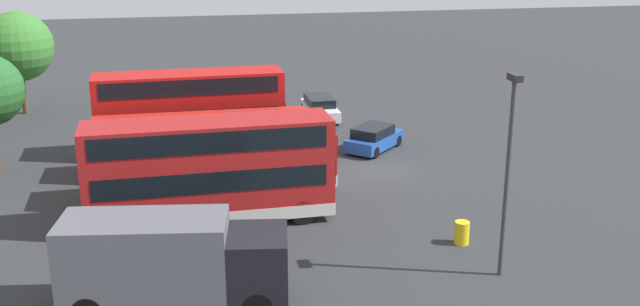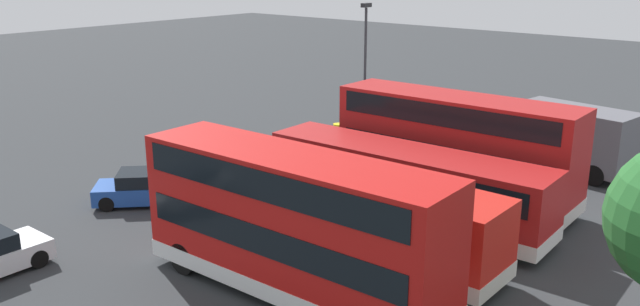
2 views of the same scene
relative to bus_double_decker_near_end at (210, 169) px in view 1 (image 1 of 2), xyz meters
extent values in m
plane|color=#2D3033|center=(5.44, -8.86, -2.45)|extent=(140.00, 140.00, 0.00)
cube|color=#A51919|center=(0.00, 0.00, 0.00)|extent=(2.80, 10.52, 4.20)
cube|color=silver|center=(0.00, 0.00, -1.82)|extent=(2.84, 10.56, 0.55)
cube|color=black|center=(0.00, 0.00, -0.20)|extent=(2.84, 9.72, 0.90)
cube|color=black|center=(0.00, 0.00, 1.50)|extent=(2.84, 9.72, 0.90)
cube|color=black|center=(0.13, -5.25, -0.20)|extent=(2.25, 0.11, 1.10)
cylinder|color=black|center=(1.22, -3.80, -1.90)|extent=(0.33, 1.11, 1.10)
cylinder|color=black|center=(-1.03, -3.85, -1.90)|extent=(0.33, 1.11, 1.10)
cylinder|color=black|center=(1.03, 3.86, -1.90)|extent=(0.33, 1.11, 1.10)
cylinder|color=black|center=(-1.22, 3.81, -1.90)|extent=(0.33, 1.11, 1.10)
cube|color=#A51919|center=(3.45, -0.25, -0.80)|extent=(2.96, 11.77, 2.60)
cube|color=silver|center=(3.45, -0.25, -1.82)|extent=(3.00, 11.81, 0.55)
cube|color=black|center=(3.45, -0.25, -0.20)|extent=(2.99, 10.97, 0.90)
cube|color=black|center=(3.66, -6.12, -0.20)|extent=(2.25, 0.14, 1.10)
cylinder|color=black|center=(4.73, -4.65, -1.90)|extent=(0.34, 1.11, 1.10)
cylinder|color=black|center=(2.48, -4.73, -1.90)|extent=(0.34, 1.11, 1.10)
cylinder|color=black|center=(4.42, 4.22, -1.90)|extent=(0.34, 1.11, 1.10)
cylinder|color=black|center=(2.17, 4.15, -1.90)|extent=(0.34, 1.11, 1.10)
cube|color=red|center=(7.07, -0.08, -0.80)|extent=(2.61, 11.14, 2.60)
cube|color=silver|center=(7.07, -0.08, -1.82)|extent=(2.65, 11.18, 0.55)
cube|color=black|center=(7.07, -0.08, -0.20)|extent=(2.67, 10.34, 0.90)
cube|color=black|center=(7.10, -5.67, -0.20)|extent=(2.25, 0.07, 1.10)
cylinder|color=black|center=(8.22, -4.24, -1.90)|extent=(0.31, 1.10, 1.10)
cylinder|color=black|center=(5.97, -4.25, -1.90)|extent=(0.31, 1.10, 1.10)
cylinder|color=black|center=(8.17, 4.09, -1.90)|extent=(0.31, 1.10, 1.10)
cylinder|color=black|center=(5.92, 4.08, -1.90)|extent=(0.31, 1.10, 1.10)
cube|color=#B71411|center=(10.76, 0.46, 0.00)|extent=(2.89, 10.49, 4.20)
cube|color=silver|center=(10.76, 0.46, -1.82)|extent=(2.93, 10.53, 0.55)
cube|color=black|center=(10.76, 0.46, -0.20)|extent=(2.93, 9.69, 0.90)
cube|color=black|center=(10.76, 0.46, 1.50)|extent=(2.93, 9.69, 0.90)
cube|color=black|center=(10.94, -4.77, -0.20)|extent=(2.25, 0.13, 1.10)
cylinder|color=black|center=(12.01, -3.31, -1.90)|extent=(0.34, 1.11, 1.10)
cylinder|color=black|center=(9.76, -3.38, -1.90)|extent=(0.34, 1.11, 1.10)
cylinder|color=black|center=(11.76, 4.30, -1.90)|extent=(0.34, 1.11, 1.10)
cylinder|color=black|center=(9.51, 4.23, -1.90)|extent=(0.34, 1.11, 1.10)
cube|color=#595960|center=(-7.10, 2.58, -0.65)|extent=(3.28, 5.81, 2.80)
cube|color=black|center=(-7.65, -1.13, -0.95)|extent=(2.77, 2.35, 2.20)
cylinder|color=black|center=(-6.54, -1.30, -1.95)|extent=(0.42, 1.03, 1.00)
cylinder|color=black|center=(-5.72, 4.14, -1.95)|extent=(0.42, 1.03, 1.00)
cube|color=#1E479E|center=(8.98, -9.82, -1.92)|extent=(4.11, 4.05, 0.70)
cube|color=black|center=(8.83, -9.68, -1.29)|extent=(2.85, 2.83, 0.55)
cylinder|color=black|center=(10.53, -10.20, -2.13)|extent=(0.61, 0.60, 0.64)
cylinder|color=black|center=(9.42, -11.35, -2.13)|extent=(0.61, 0.60, 0.64)
cylinder|color=black|center=(8.53, -8.28, -2.13)|extent=(0.61, 0.60, 0.64)
cylinder|color=black|center=(7.43, -9.43, -2.13)|extent=(0.61, 0.60, 0.64)
cube|color=silver|center=(16.64, -8.20, -1.92)|extent=(4.62, 1.86, 0.70)
cube|color=black|center=(16.84, -8.19, -1.29)|extent=(2.78, 1.68, 0.55)
cylinder|color=black|center=(14.95, -9.02, -2.13)|extent=(0.64, 0.23, 0.64)
cylinder|color=black|center=(14.93, -7.42, -2.13)|extent=(0.64, 0.23, 0.64)
cylinder|color=black|center=(18.35, -8.97, -2.13)|extent=(0.64, 0.23, 0.64)
cylinder|color=black|center=(18.33, -7.37, -2.13)|extent=(0.64, 0.23, 0.64)
cylinder|color=#38383D|center=(-7.27, -10.14, 1.20)|extent=(0.16, 0.16, 7.29)
cube|color=#262628|center=(-7.27, -10.14, 4.99)|extent=(0.70, 0.30, 0.24)
cylinder|color=yellow|center=(-4.34, -9.81, -1.97)|extent=(0.60, 0.60, 0.95)
cylinder|color=#4C3823|center=(21.93, 11.30, -0.96)|extent=(0.36, 0.36, 2.97)
sphere|color=#387A2D|center=(21.93, 11.30, 2.15)|extent=(4.66, 4.66, 4.66)
camera|label=1|loc=(-30.41, 1.34, 10.06)|focal=41.71mm
camera|label=2|loc=(24.30, 12.95, 7.66)|focal=36.95mm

